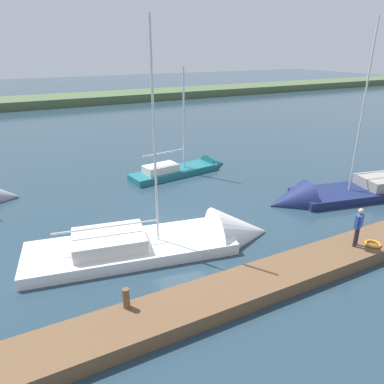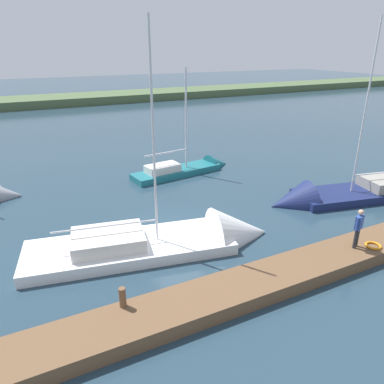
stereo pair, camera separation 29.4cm
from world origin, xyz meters
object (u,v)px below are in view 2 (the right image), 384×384
(life_ring_buoy, at_px, (373,246))
(sailboat_outer_mooring, at_px, (337,198))
(sailboat_far_right, at_px, (190,170))
(sailboat_far_left, at_px, (183,242))
(mooring_post_far, at_px, (123,297))
(person_on_dock, at_px, (359,226))

(life_ring_buoy, height_order, sailboat_outer_mooring, sailboat_outer_mooring)
(life_ring_buoy, height_order, sailboat_far_right, sailboat_far_right)
(life_ring_buoy, xyz_separation_m, sailboat_far_left, (6.71, -4.54, -0.44))
(mooring_post_far, xyz_separation_m, person_on_dock, (-9.80, 0.71, 0.65))
(sailboat_far_right, relative_size, sailboat_outer_mooring, 0.72)
(sailboat_far_right, bearing_deg, mooring_post_far, -132.08)
(sailboat_outer_mooring, bearing_deg, life_ring_buoy, 67.69)
(life_ring_buoy, relative_size, person_on_dock, 0.38)
(mooring_post_far, bearing_deg, sailboat_far_left, -137.37)
(sailboat_outer_mooring, height_order, person_on_dock, sailboat_outer_mooring)
(mooring_post_far, distance_m, sailboat_far_left, 5.22)
(life_ring_buoy, xyz_separation_m, person_on_dock, (0.71, -0.33, 0.94))
(life_ring_buoy, xyz_separation_m, sailboat_far_right, (1.88, -13.65, -0.45))
(sailboat_far_right, bearing_deg, sailboat_far_left, -125.60)
(mooring_post_far, relative_size, sailboat_far_right, 0.09)
(sailboat_far_left, distance_m, person_on_dock, 7.45)
(sailboat_far_right, relative_size, sailboat_far_left, 0.71)
(sailboat_outer_mooring, xyz_separation_m, sailboat_far_left, (10.25, 0.67, 0.02))
(mooring_post_far, relative_size, sailboat_far_left, 0.06)
(life_ring_buoy, bearing_deg, person_on_dock, -24.80)
(mooring_post_far, relative_size, life_ring_buoy, 1.06)
(sailboat_outer_mooring, bearing_deg, sailboat_far_left, 15.62)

